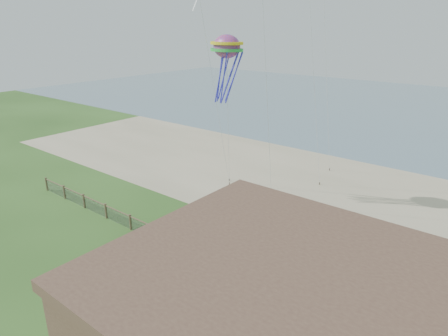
# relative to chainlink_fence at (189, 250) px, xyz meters

# --- Properties ---
(ground) EXTENTS (160.00, 160.00, 0.00)m
(ground) POSITION_rel_chainlink_fence_xyz_m (0.00, -6.00, -0.55)
(ground) COLOR #2B4E1B
(ground) RESTS_ON ground
(sand_beach) EXTENTS (72.00, 20.00, 0.02)m
(sand_beach) POSITION_rel_chainlink_fence_xyz_m (0.00, 16.00, -0.55)
(sand_beach) COLOR tan
(sand_beach) RESTS_ON ground
(ocean) EXTENTS (160.00, 68.00, 0.02)m
(ocean) POSITION_rel_chainlink_fence_xyz_m (0.00, 60.00, -0.55)
(ocean) COLOR slate
(ocean) RESTS_ON ground
(chainlink_fence) EXTENTS (36.20, 0.20, 1.25)m
(chainlink_fence) POSITION_rel_chainlink_fence_xyz_m (0.00, 0.00, 0.00)
(chainlink_fence) COLOR brown
(chainlink_fence) RESTS_ON ground
(picnic_table) EXTENTS (2.09, 1.72, 0.78)m
(picnic_table) POSITION_rel_chainlink_fence_xyz_m (6.27, -4.55, -0.16)
(picnic_table) COLOR brown
(picnic_table) RESTS_ON ground
(octopus_kite) EXTENTS (3.09, 2.32, 5.98)m
(octopus_kite) POSITION_rel_chainlink_fence_xyz_m (-4.28, 9.30, 10.72)
(octopus_kite) COLOR #FF5828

